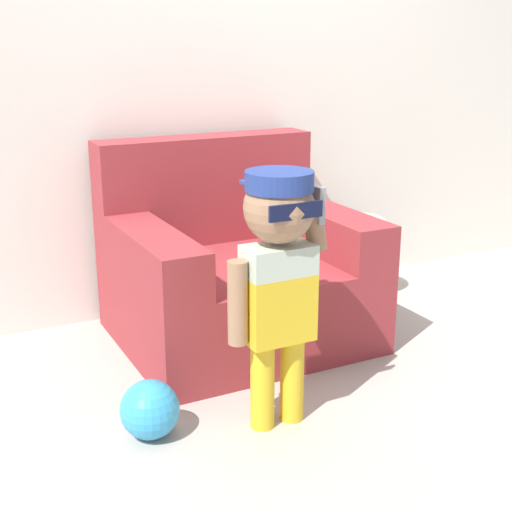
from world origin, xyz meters
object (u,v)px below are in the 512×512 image
armchair (233,271)px  toy_ball (150,410)px  side_table (353,251)px  person_child (278,261)px

armchair → toy_ball: (-0.67, -0.71, -0.21)m
armchair → side_table: (0.78, 0.13, -0.05)m
toy_ball → person_child: bearing=-15.0°
person_child → toy_ball: 0.71m
person_child → toy_ball: person_child is taller
armchair → side_table: 0.79m
person_child → side_table: bearing=44.0°
side_table → toy_ball: 1.69m
armchair → side_table: armchair is taller
armchair → toy_ball: size_ratio=5.07×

